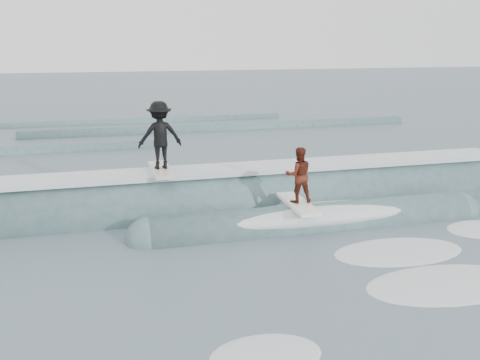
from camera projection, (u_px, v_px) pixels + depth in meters
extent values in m
plane|color=#40525E|center=(272.00, 255.00, 12.56)|extent=(160.00, 160.00, 0.00)
cylinder|color=#36575B|center=(231.00, 207.00, 16.18)|extent=(18.17, 2.21, 2.21)
cylinder|color=#36575B|center=(315.00, 225.00, 14.58)|extent=(9.00, 1.22, 1.22)
sphere|color=#36575B|center=(149.00, 241.00, 13.44)|extent=(1.22, 1.22, 1.22)
sphere|color=#36575B|center=(457.00, 212.00, 15.71)|extent=(1.22, 1.22, 1.22)
cube|color=white|center=(231.00, 169.00, 15.88)|extent=(18.00, 1.30, 0.14)
ellipsoid|color=white|center=(315.00, 215.00, 14.50)|extent=(7.60, 1.30, 0.60)
cube|color=silver|center=(161.00, 170.00, 15.33)|extent=(0.57, 2.01, 0.10)
imported|color=black|center=(160.00, 135.00, 15.07)|extent=(1.28, 0.79, 1.91)
cube|color=white|center=(298.00, 204.00, 14.28)|extent=(0.57, 2.01, 0.10)
imported|color=#4C190E|center=(299.00, 175.00, 14.08)|extent=(0.78, 0.64, 1.49)
ellipsoid|color=white|center=(266.00, 355.00, 8.55)|extent=(2.15, 1.47, 0.10)
ellipsoid|color=white|center=(447.00, 284.00, 11.06)|extent=(2.91, 1.98, 0.10)
ellipsoid|color=white|center=(398.00, 252.00, 12.76)|extent=(2.89, 1.97, 0.10)
cylinder|color=#36575B|center=(225.00, 130.00, 30.18)|extent=(22.00, 0.80, 0.80)
cylinder|color=#36575B|center=(105.00, 124.00, 32.28)|extent=(22.00, 0.60, 0.60)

